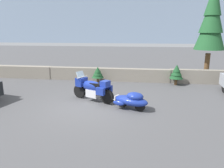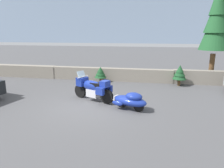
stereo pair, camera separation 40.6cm
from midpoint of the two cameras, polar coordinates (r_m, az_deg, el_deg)
ground_plane at (r=9.26m, az=-4.93°, el=-5.88°), size 80.00×80.00×0.00m
stone_guard_wall at (r=14.00m, az=-1.79°, el=2.78°), size 24.00×0.59×0.87m
distant_ridgeline at (r=103.57m, az=9.78°, el=16.40°), size 240.00×80.00×16.00m
touring_motorcycle at (r=9.75m, az=-4.11°, el=-1.00°), size 2.14×1.33×1.33m
car_shaped_trailer at (r=8.67m, az=6.37°, el=-4.42°), size 2.14×1.28×0.76m
pine_tree_tall at (r=14.84m, az=27.57°, el=15.59°), size 1.86×1.86×6.31m
pine_sapling_near at (r=13.30m, az=-2.32°, el=3.10°), size 0.77×0.77×1.02m
pine_sapling_farther at (r=13.14m, az=18.91°, el=2.89°), size 0.82×0.82×1.26m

